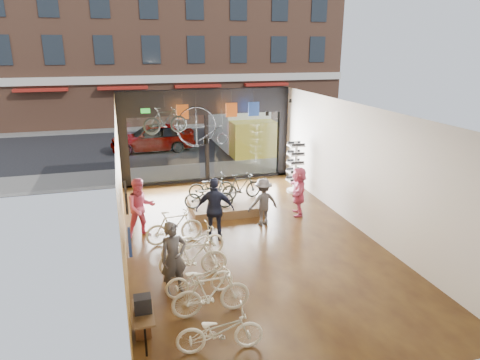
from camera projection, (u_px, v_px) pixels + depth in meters
name	position (u px, v px, depth m)	size (l,w,h in m)	color
ground_plane	(249.00, 239.00, 12.61)	(7.00, 12.00, 0.04)	black
ceiling	(250.00, 109.00, 11.46)	(7.00, 12.00, 0.04)	black
wall_left	(120.00, 188.00, 11.12)	(0.04, 12.00, 3.80)	#A47926
wall_right	(360.00, 168.00, 12.95)	(0.04, 12.00, 3.80)	beige
wall_back	(364.00, 289.00, 6.51)	(7.00, 0.04, 3.80)	beige
storefront	(207.00, 136.00, 17.55)	(7.00, 0.26, 3.80)	black
exit_sign	(145.00, 111.00, 16.47)	(0.35, 0.06, 0.18)	#198C26
street_road	(178.00, 138.00, 26.38)	(30.00, 18.00, 0.02)	black
sidewalk_near	(202.00, 171.00, 19.20)	(30.00, 2.40, 0.12)	slate
sidewalk_far	(170.00, 126.00, 30.03)	(30.00, 2.00, 0.12)	slate
opposite_building	(161.00, 23.00, 30.25)	(26.00, 5.00, 14.00)	brown
street_car	(153.00, 137.00, 22.94)	(1.78, 4.43, 1.51)	gray
box_truck	(242.00, 125.00, 23.07)	(2.29, 6.88, 2.71)	silver
floor_bike_0	(220.00, 331.00, 7.87)	(0.57, 1.63, 0.86)	silver
floor_bike_1	(211.00, 293.00, 8.92)	(0.48, 1.69, 1.02)	silver
floor_bike_2	(199.00, 279.00, 9.65)	(0.55, 1.57, 0.82)	silver
floor_bike_3	(193.00, 257.00, 10.45)	(0.48, 1.68, 1.01)	silver
floor_bike_4	(193.00, 243.00, 11.31)	(0.61, 1.76, 0.92)	silver
floor_bike_5	(174.00, 227.00, 12.21)	(0.47, 1.65, 0.99)	silver
display_platform	(225.00, 206.00, 14.76)	(2.40, 1.80, 0.30)	#4E3623
display_bike_left	(209.00, 196.00, 14.04)	(0.56, 1.61, 0.84)	black
display_bike_mid	(241.00, 187.00, 14.85)	(0.43, 1.54, 0.93)	black
display_bike_right	(211.00, 186.00, 15.07)	(0.56, 1.61, 0.84)	black
customer_0	(174.00, 258.00, 9.63)	(0.63, 0.42, 1.73)	#3F3F44
customer_1	(141.00, 208.00, 12.53)	(0.87, 0.68, 1.80)	#CC4C72
customer_2	(215.00, 209.00, 12.30)	(1.11, 0.46, 1.89)	#161C33
customer_3	(263.00, 202.00, 13.40)	(0.98, 0.57, 1.52)	#3F3F44
customer_5	(299.00, 191.00, 14.21)	(1.53, 0.49, 1.65)	#CC4C72
sunglasses_rack	(295.00, 167.00, 16.37)	(0.59, 0.48, 1.99)	white
wall_merch	(133.00, 274.00, 8.13)	(0.40, 2.40, 2.60)	navy
penny_farthing	(205.00, 127.00, 16.12)	(1.89, 0.06, 1.51)	black
hung_bike	(165.00, 120.00, 15.11)	(0.45, 1.58, 0.95)	black
jersey_left	(183.00, 112.00, 16.19)	(0.45, 0.03, 0.55)	#CC5919
jersey_mid	(232.00, 110.00, 16.69)	(0.45, 0.03, 0.55)	#CC5919
jersey_right	(254.00, 109.00, 16.93)	(0.45, 0.03, 0.55)	#1E3F99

